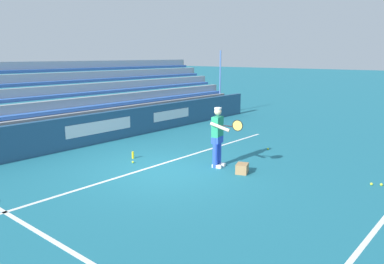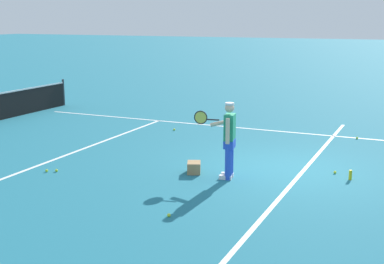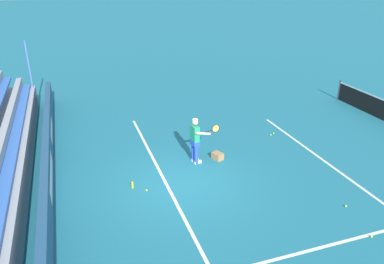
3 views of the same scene
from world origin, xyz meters
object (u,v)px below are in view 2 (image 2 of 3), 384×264
(tennis_player, at_px, (228,139))
(ball_box_cardboard, at_px, (194,168))
(tennis_ball_near_player, at_px, (174,130))
(water_bottle, at_px, (350,175))
(tennis_ball_far_left, at_px, (335,172))
(tennis_ball_midcourt, at_px, (357,138))
(tennis_ball_by_box, at_px, (47,171))
(tennis_ball_stray_back, at_px, (57,170))
(tennis_ball_toward_net, at_px, (199,123))
(tennis_ball_far_right, at_px, (169,215))

(tennis_player, xyz_separation_m, ball_box_cardboard, (0.05, 0.86, -0.76))
(tennis_ball_near_player, xyz_separation_m, water_bottle, (-3.14, -5.89, 0.08))
(ball_box_cardboard, xyz_separation_m, tennis_ball_far_left, (1.28, -3.00, -0.10))
(ball_box_cardboard, xyz_separation_m, tennis_ball_midcourt, (5.22, -2.99, -0.10))
(tennis_player, height_order, tennis_ball_by_box, tennis_player)
(tennis_ball_near_player, bearing_deg, water_bottle, -118.03)
(tennis_ball_by_box, bearing_deg, water_bottle, -70.79)
(ball_box_cardboard, xyz_separation_m, tennis_ball_near_player, (4.08, 2.50, -0.10))
(tennis_player, bearing_deg, tennis_ball_far_left, -58.17)
(tennis_ball_midcourt, distance_m, tennis_ball_far_left, 3.94)
(tennis_ball_midcourt, height_order, water_bottle, water_bottle)
(tennis_ball_near_player, bearing_deg, tennis_ball_midcourt, -78.23)
(tennis_ball_stray_back, distance_m, tennis_ball_near_player, 5.33)
(tennis_ball_midcourt, bearing_deg, ball_box_cardboard, 150.23)
(tennis_ball_midcourt, bearing_deg, tennis_ball_by_box, 136.85)
(tennis_ball_toward_net, bearing_deg, tennis_ball_stray_back, 173.57)
(tennis_ball_toward_net, height_order, tennis_ball_far_left, same)
(tennis_ball_stray_back, xyz_separation_m, tennis_ball_near_player, (5.31, -0.47, 0.00))
(tennis_player, bearing_deg, tennis_ball_stray_back, 107.25)
(tennis_ball_near_player, height_order, tennis_ball_by_box, same)
(tennis_player, height_order, tennis_ball_midcourt, tennis_player)
(ball_box_cardboard, relative_size, tennis_ball_far_left, 6.06)
(tennis_ball_far_left, bearing_deg, tennis_ball_midcourt, 0.21)
(ball_box_cardboard, bearing_deg, tennis_ball_far_right, -165.24)
(tennis_player, distance_m, tennis_ball_toward_net, 6.34)
(tennis_ball_near_player, relative_size, water_bottle, 0.30)
(tennis_ball_stray_back, height_order, tennis_ball_far_left, same)
(ball_box_cardboard, bearing_deg, water_bottle, -74.51)
(ball_box_cardboard, height_order, tennis_ball_toward_net, ball_box_cardboard)
(tennis_ball_stray_back, height_order, water_bottle, water_bottle)
(tennis_ball_midcourt, xyz_separation_m, water_bottle, (-4.28, -0.40, 0.08))
(tennis_ball_toward_net, bearing_deg, water_bottle, -128.70)
(tennis_player, height_order, tennis_ball_toward_net, tennis_player)
(ball_box_cardboard, distance_m, tennis_ball_by_box, 3.44)
(tennis_ball_stray_back, height_order, tennis_ball_near_player, same)
(ball_box_cardboard, bearing_deg, tennis_ball_by_box, 113.01)
(tennis_ball_toward_net, xyz_separation_m, tennis_ball_far_left, (-4.15, -5.22, 0.00))
(water_bottle, bearing_deg, tennis_ball_near_player, 61.97)
(ball_box_cardboard, bearing_deg, tennis_ball_far_left, -66.85)
(tennis_ball_stray_back, bearing_deg, tennis_ball_far_right, -112.14)
(tennis_ball_stray_back, bearing_deg, tennis_ball_midcourt, -42.70)
(ball_box_cardboard, xyz_separation_m, water_bottle, (0.94, -3.39, -0.02))
(tennis_ball_stray_back, distance_m, tennis_ball_midcourt, 8.78)
(tennis_ball_far_right, relative_size, water_bottle, 0.30)
(tennis_ball_near_player, distance_m, tennis_ball_far_left, 6.17)
(tennis_player, relative_size, tennis_ball_far_left, 25.98)
(tennis_player, height_order, tennis_ball_far_left, tennis_player)
(tennis_ball_far_right, bearing_deg, tennis_player, -2.88)
(tennis_ball_midcourt, bearing_deg, tennis_ball_stray_back, 137.30)
(tennis_ball_near_player, height_order, tennis_ball_far_left, same)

